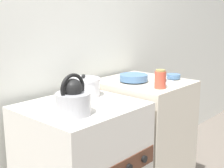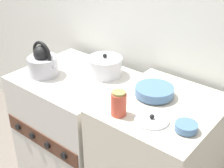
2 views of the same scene
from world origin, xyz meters
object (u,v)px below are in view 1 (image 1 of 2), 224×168
(enamel_bowl, at_px, (134,78))
(small_ceramic_bowl, at_px, (173,76))
(kettle, at_px, (73,99))
(storage_jar, at_px, (160,79))
(loose_pot_lid, at_px, (165,83))
(cooking_pot, at_px, (84,87))

(enamel_bowl, distance_m, small_ceramic_bowl, 0.33)
(kettle, relative_size, storage_jar, 1.81)
(kettle, relative_size, loose_pot_lid, 1.38)
(cooking_pot, relative_size, loose_pot_lid, 1.29)
(cooking_pot, distance_m, loose_pot_lid, 0.61)
(kettle, relative_size, small_ceramic_bowl, 2.23)
(cooking_pot, bearing_deg, storage_jar, -42.11)
(storage_jar, height_order, loose_pot_lid, storage_jar)
(enamel_bowl, relative_size, small_ceramic_bowl, 2.00)
(cooking_pot, height_order, enamel_bowl, cooking_pot)
(cooking_pot, height_order, small_ceramic_bowl, cooking_pot)
(storage_jar, bearing_deg, small_ceramic_bowl, 15.65)
(enamel_bowl, height_order, storage_jar, storage_jar)
(cooking_pot, relative_size, enamel_bowl, 1.05)
(kettle, relative_size, cooking_pot, 1.06)
(cooking_pot, distance_m, storage_jar, 0.52)
(storage_jar, bearing_deg, enamel_bowl, 81.02)
(cooking_pot, xyz_separation_m, enamel_bowl, (0.42, -0.09, 0.01))
(cooking_pot, bearing_deg, enamel_bowl, -11.40)
(enamel_bowl, height_order, loose_pot_lid, enamel_bowl)
(loose_pot_lid, bearing_deg, enamel_bowl, 119.70)
(enamel_bowl, distance_m, loose_pot_lid, 0.23)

